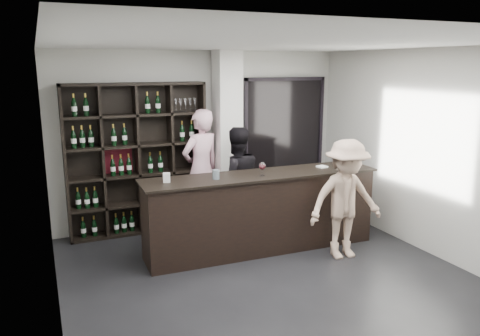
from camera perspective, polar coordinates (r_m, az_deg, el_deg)
name	(u,v)px	position (r m, az deg, el deg)	size (l,w,h in m)	color
floor	(276,285)	(6.00, 4.44, -14.00)	(5.00, 5.50, 0.01)	black
wine_shelf	(138,159)	(7.57, -12.38, 1.02)	(2.20, 0.35, 2.40)	black
structural_column	(228,139)	(7.86, -1.53, 3.57)	(0.40, 0.40, 2.90)	silver
glass_panel	(284,136)	(8.57, 5.39, 3.93)	(1.60, 0.08, 2.10)	black
tasting_counter	(262,212)	(6.83, 2.64, -5.37)	(3.47, 0.72, 1.14)	black
taster_pink	(201,169)	(7.71, -4.77, -0.15)	(0.72, 0.47, 1.97)	#EFB8C6
taster_black	(236,181)	(7.37, -0.47, -1.66)	(0.84, 0.66, 1.73)	black
customer	(346,199)	(6.66, 12.75, -3.76)	(1.09, 0.63, 1.68)	tan
wine_glass	(262,168)	(6.53, 2.73, -0.03)	(0.09, 0.09, 0.22)	white
spit_cup	(216,174)	(6.36, -2.95, -0.79)	(0.10, 0.10, 0.13)	#9AAEB9
napkin_stack	(322,167)	(7.20, 9.97, 0.16)	(0.13, 0.13, 0.02)	white
card_stand	(167,178)	(6.24, -8.94, -1.18)	(0.09, 0.04, 0.13)	white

